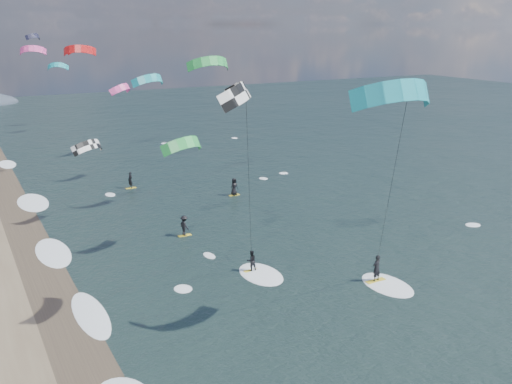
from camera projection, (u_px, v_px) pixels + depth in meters
name	position (u px, v px, depth m)	size (l,w,h in m)	color
wet_sand_strip	(84.00, 364.00, 28.79)	(3.00, 240.00, 0.00)	#382D23
kitesurfer_near_a	(403.00, 135.00, 29.25)	(7.87, 8.44, 14.52)	gold
kitesurfer_near_b	(251.00, 163.00, 32.65)	(6.60, 9.05, 14.26)	gold
far_kitesurfers	(192.00, 202.00, 52.19)	(9.71, 16.71, 1.78)	gold
bg_kite_field	(101.00, 69.00, 66.43)	(13.76, 75.45, 8.82)	#D83F8C
shoreline_surf	(87.00, 317.00, 33.35)	(2.40, 79.40, 0.11)	white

